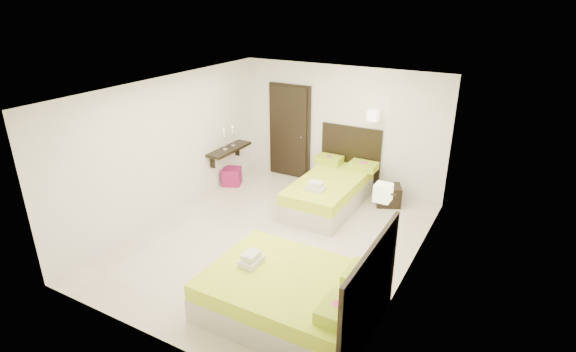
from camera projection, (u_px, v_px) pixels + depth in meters
The scene contains 7 objects.
floor at pixel (274, 240), 7.74m from camera, with size 5.50×5.50×0.00m, color beige.
bed_single at pixel (331, 189), 8.90m from camera, with size 1.32×2.21×1.82m.
bed_double at pixel (296, 295), 5.82m from camera, with size 2.18×1.85×1.80m.
nightstand at pixel (388, 195), 8.93m from camera, with size 0.47×0.41×0.41m, color black.
ottoman at pixel (232, 176), 9.89m from camera, with size 0.38×0.38×0.38m, color maroon.
door at pixel (290, 132), 10.06m from camera, with size 1.02×0.15×2.14m.
console_shelf at pixel (229, 149), 9.66m from camera, with size 0.35×1.20×0.78m.
Camera 1 is at (3.49, -5.77, 3.96)m, focal length 28.00 mm.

